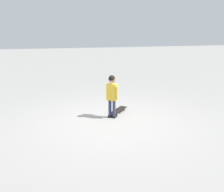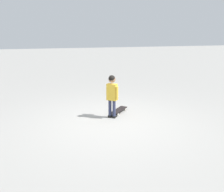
{
  "view_description": "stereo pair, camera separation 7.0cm",
  "coord_description": "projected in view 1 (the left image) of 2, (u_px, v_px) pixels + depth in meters",
  "views": [
    {
      "loc": [
        -1.46,
        -5.31,
        2.11
      ],
      "look_at": [
        0.1,
        0.38,
        0.55
      ],
      "focal_mm": 40.49,
      "sensor_mm": 36.0,
      "label": 1
    },
    {
      "loc": [
        -1.39,
        -5.32,
        2.11
      ],
      "look_at": [
        0.1,
        0.38,
        0.55
      ],
      "focal_mm": 40.49,
      "sensor_mm": 36.0,
      "label": 2
    }
  ],
  "objects": [
    {
      "name": "child_person",
      "position": [
        112.0,
        92.0,
        6.07
      ],
      "size": [
        0.28,
        0.38,
        1.06
      ],
      "color": "#2D3351",
      "rests_on": "ground"
    },
    {
      "name": "ground_plane",
      "position": [
        112.0,
        123.0,
        5.86
      ],
      "size": [
        50.0,
        50.0,
        0.0
      ],
      "primitive_type": "plane",
      "color": "gray"
    },
    {
      "name": "skateboard",
      "position": [
        119.0,
        110.0,
        6.63
      ],
      "size": [
        0.58,
        0.62,
        0.07
      ],
      "color": "black",
      "rests_on": "ground"
    }
  ]
}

